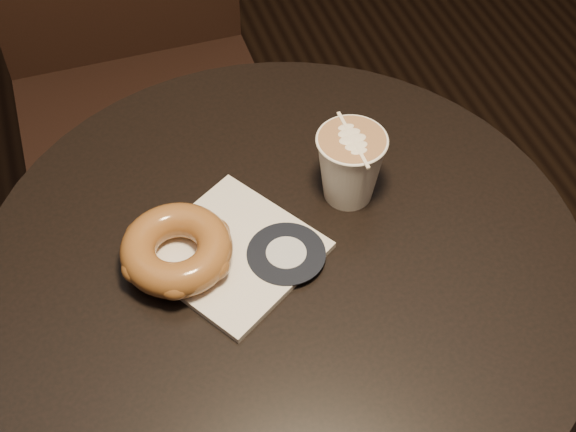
{
  "coord_description": "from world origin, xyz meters",
  "views": [
    {
      "loc": [
        -0.17,
        -0.53,
        1.48
      ],
      "look_at": [
        0.01,
        0.03,
        0.79
      ],
      "focal_mm": 50.0,
      "sensor_mm": 36.0,
      "label": 1
    }
  ],
  "objects_px": {
    "pastry_bag": "(233,252)",
    "doughnut": "(177,249)",
    "cafe_table": "(284,349)",
    "latte_cup": "(350,167)",
    "chair": "(129,36)"
  },
  "relations": [
    {
      "from": "cafe_table",
      "to": "chair",
      "type": "xyz_separation_m",
      "value": [
        -0.08,
        0.64,
        0.07
      ]
    },
    {
      "from": "chair",
      "to": "doughnut",
      "type": "height_order",
      "value": "chair"
    },
    {
      "from": "cafe_table",
      "to": "doughnut",
      "type": "relative_size",
      "value": 5.98
    },
    {
      "from": "chair",
      "to": "latte_cup",
      "type": "xyz_separation_m",
      "value": [
        0.18,
        -0.57,
        0.18
      ]
    },
    {
      "from": "pastry_bag",
      "to": "doughnut",
      "type": "relative_size",
      "value": 1.34
    },
    {
      "from": "cafe_table",
      "to": "doughnut",
      "type": "bearing_deg",
      "value": 166.32
    },
    {
      "from": "cafe_table",
      "to": "doughnut",
      "type": "distance_m",
      "value": 0.26
    },
    {
      "from": "doughnut",
      "to": "latte_cup",
      "type": "bearing_deg",
      "value": 10.66
    },
    {
      "from": "doughnut",
      "to": "latte_cup",
      "type": "distance_m",
      "value": 0.22
    },
    {
      "from": "cafe_table",
      "to": "latte_cup",
      "type": "relative_size",
      "value": 8.07
    },
    {
      "from": "doughnut",
      "to": "chair",
      "type": "bearing_deg",
      "value": 86.21
    },
    {
      "from": "pastry_bag",
      "to": "latte_cup",
      "type": "relative_size",
      "value": 1.8
    },
    {
      "from": "pastry_bag",
      "to": "doughnut",
      "type": "bearing_deg",
      "value": 143.19
    },
    {
      "from": "doughnut",
      "to": "pastry_bag",
      "type": "bearing_deg",
      "value": -4.79
    },
    {
      "from": "cafe_table",
      "to": "chair",
      "type": "bearing_deg",
      "value": 96.71
    }
  ]
}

